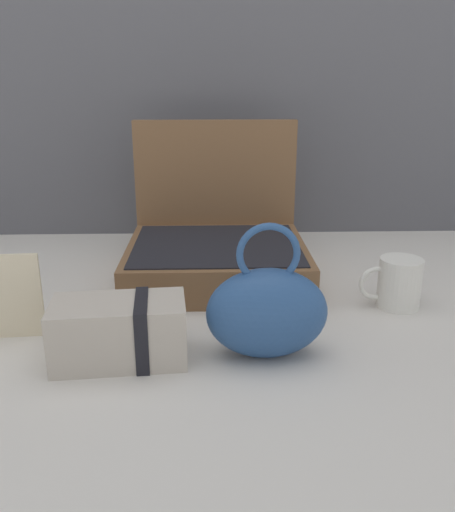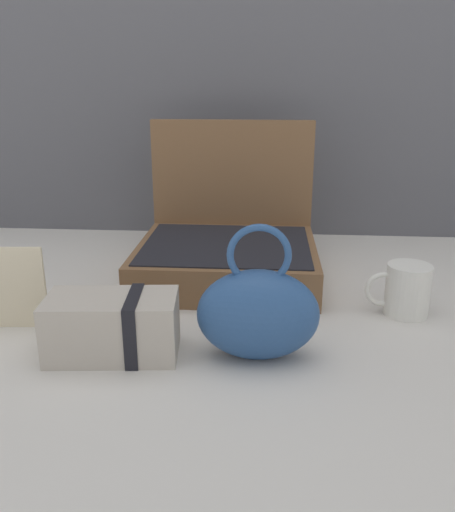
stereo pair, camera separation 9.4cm
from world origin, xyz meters
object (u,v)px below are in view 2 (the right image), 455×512
at_px(info_card_left, 9,288).
at_px(open_suitcase, 228,244).
at_px(teal_pouch_handbag, 258,313).
at_px(coffee_mug, 406,290).
at_px(cream_toiletry_bag, 115,326).

bearing_deg(info_card_left, open_suitcase, 35.60).
height_order(teal_pouch_handbag, coffee_mug, teal_pouch_handbag).
height_order(open_suitcase, info_card_left, open_suitcase).
xyz_separation_m(cream_toiletry_bag, coffee_mug, (0.50, 0.19, -0.00)).
bearing_deg(coffee_mug, cream_toiletry_bag, -159.11).
distance_m(cream_toiletry_bag, info_card_left, 0.23).
relative_size(teal_pouch_handbag, info_card_left, 1.48).
bearing_deg(teal_pouch_handbag, coffee_mug, 34.01).
bearing_deg(cream_toiletry_bag, teal_pouch_handbag, 1.71).
xyz_separation_m(open_suitcase, info_card_left, (-0.36, -0.30, 0.01)).
bearing_deg(open_suitcase, coffee_mug, -29.11).
height_order(teal_pouch_handbag, info_card_left, teal_pouch_handbag).
distance_m(teal_pouch_handbag, info_card_left, 0.44).
bearing_deg(coffee_mug, teal_pouch_handbag, -145.99).
bearing_deg(teal_pouch_handbag, info_card_left, 170.02).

